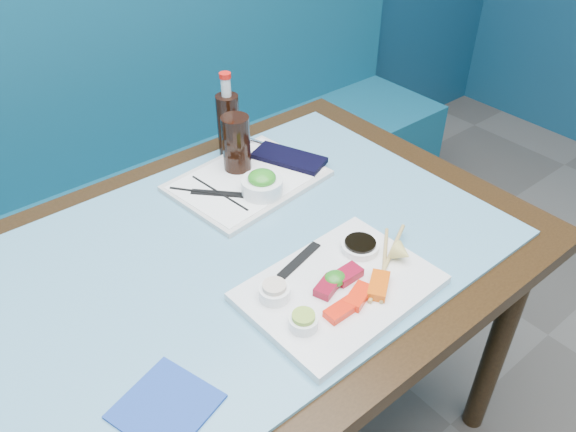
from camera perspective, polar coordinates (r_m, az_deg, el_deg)
booth_bench at (r=2.05m, az=-19.36°, el=-0.08°), size 3.00×0.56×1.17m
dining_table at (r=1.26m, az=-6.68°, el=-7.51°), size 1.40×0.90×0.75m
glass_top at (r=1.20m, az=-6.98°, el=-4.55°), size 1.22×0.76×0.01m
sashimi_plate at (r=1.12m, az=5.27°, el=-7.32°), size 0.38×0.28×0.02m
salmon_left at (r=1.05m, az=5.43°, el=-9.50°), size 0.07×0.03×0.02m
salmon_mid at (r=1.08m, az=7.17°, el=-8.08°), size 0.07×0.05×0.02m
salmon_right at (r=1.11m, az=9.19°, el=-6.98°), size 0.08×0.07×0.02m
tuna_left at (r=1.09m, az=4.00°, el=-7.22°), size 0.06×0.05×0.02m
tuna_right at (r=1.12m, az=6.08°, el=-5.92°), size 0.06×0.04×0.02m
seaweed_garnish at (r=1.10m, az=4.79°, el=-6.35°), size 0.05×0.04×0.03m
ramekin_wasabi at (r=1.02m, az=1.57°, el=-10.73°), size 0.06×0.06×0.02m
wasabi_fill at (r=1.01m, az=1.58°, el=-10.14°), size 0.05×0.05×0.01m
ramekin_ginger at (r=1.07m, az=-1.39°, el=-7.79°), size 0.08×0.08×0.02m
ginger_fill at (r=1.06m, az=-1.41°, el=-7.14°), size 0.05×0.05×0.01m
soy_dish at (r=1.19m, az=7.32°, el=-3.12°), size 0.09×0.09×0.02m
soy_fill at (r=1.18m, az=7.36°, el=-2.71°), size 0.08×0.08×0.01m
lemon_wedge at (r=1.17m, az=11.55°, el=-3.74°), size 0.05×0.04×0.04m
chopstick_sleeve at (r=1.16m, az=1.17°, el=-4.46°), size 0.13×0.05×0.00m
wooden_chopstick_a at (r=1.16m, az=9.76°, el=-4.76°), size 0.18×0.15×0.01m
wooden_chopstick_b at (r=1.17m, az=10.09°, el=-4.52°), size 0.23×0.12×0.01m
serving_tray at (r=1.42m, az=-4.13°, el=3.58°), size 0.38×0.31×0.01m
paper_placemat at (r=1.41m, az=-4.14°, el=3.84°), size 0.37×0.28×0.00m
seaweed_bowl at (r=1.35m, az=-2.64°, el=3.01°), size 0.11×0.11×0.04m
seaweed_salad at (r=1.33m, az=-2.67°, el=3.90°), size 0.08×0.08×0.03m
cola_glass at (r=1.42m, az=-5.27°, el=7.34°), size 0.07×0.07×0.15m
navy_pouch at (r=1.48m, az=0.09°, el=5.90°), size 0.15×0.21×0.01m
fork at (r=1.55m, az=-2.58°, el=7.33°), size 0.04×0.09×0.01m
black_chopstick_a at (r=1.36m, az=-7.27°, el=2.25°), size 0.15×0.19×0.01m
black_chopstick_b at (r=1.36m, az=-6.99°, el=2.36°), size 0.03×0.20×0.01m
tray_sleeve at (r=1.36m, az=-7.12°, el=2.26°), size 0.11×0.11×0.00m
cola_bottle_body at (r=1.50m, az=-6.05°, el=9.11°), size 0.07×0.07×0.17m
cola_bottle_neck at (r=1.45m, az=-6.33°, el=12.90°), size 0.03×0.03×0.05m
cola_bottle_cap at (r=1.44m, az=-6.42°, el=14.01°), size 0.04×0.04×0.01m
blue_napkin at (r=0.97m, az=-12.30°, el=-18.37°), size 0.18×0.18×0.01m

